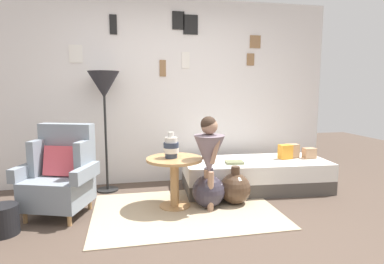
{
  "coord_description": "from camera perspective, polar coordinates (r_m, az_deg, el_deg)",
  "views": [
    {
      "loc": [
        -0.61,
        -2.67,
        1.36
      ],
      "look_at": [
        0.15,
        0.95,
        0.85
      ],
      "focal_mm": 29.97,
      "sensor_mm": 36.0,
      "label": 1
    }
  ],
  "objects": [
    {
      "name": "pillow_mid",
      "position": [
        4.66,
        17.41,
        -3.22
      ],
      "size": [
        0.17,
        0.13,
        0.19
      ],
      "primitive_type": "cube",
      "rotation": [
        0.0,
        0.0,
        -0.06
      ],
      "color": "tan",
      "rests_on": "daybed"
    },
    {
      "name": "pillow_head",
      "position": [
        4.7,
        20.15,
        -3.55
      ],
      "size": [
        0.16,
        0.12,
        0.14
      ],
      "primitive_type": "cube",
      "rotation": [
        0.0,
        0.0,
        0.01
      ],
      "color": "tan",
      "rests_on": "daybed"
    },
    {
      "name": "demijohn_far",
      "position": [
        3.86,
        7.68,
        -9.88
      ],
      "size": [
        0.37,
        0.37,
        0.45
      ],
      "color": "#473323",
      "rests_on": "ground"
    },
    {
      "name": "vase_striped",
      "position": [
        3.61,
        -3.74,
        -2.69
      ],
      "size": [
        0.17,
        0.17,
        0.29
      ],
      "color": "#2D384C",
      "rests_on": "side_table"
    },
    {
      "name": "floor_lamp",
      "position": [
        4.29,
        -15.39,
        7.43
      ],
      "size": [
        0.4,
        0.4,
        1.57
      ],
      "color": "black",
      "rests_on": "ground"
    },
    {
      "name": "gallery_wall",
      "position": [
        4.66,
        -4.34,
        7.15
      ],
      "size": [
        4.8,
        0.12,
        2.6
      ],
      "color": "silver",
      "rests_on": "ground"
    },
    {
      "name": "armchair",
      "position": [
        3.75,
        -22.31,
        -6.96
      ],
      "size": [
        0.88,
        0.77,
        0.97
      ],
      "color": "tan",
      "rests_on": "ground"
    },
    {
      "name": "daybed",
      "position": [
        4.44,
        11.19,
        -7.46
      ],
      "size": [
        1.95,
        0.93,
        0.4
      ],
      "color": "#4C4742",
      "rests_on": "ground"
    },
    {
      "name": "magazine_basket",
      "position": [
        3.56,
        -30.6,
        -13.33
      ],
      "size": [
        0.28,
        0.28,
        0.28
      ],
      "primitive_type": "cylinder",
      "color": "black",
      "rests_on": "ground"
    },
    {
      "name": "person_child",
      "position": [
        3.53,
        3.06,
        -3.45
      ],
      "size": [
        0.34,
        0.34,
        1.06
      ],
      "color": "#A37A60",
      "rests_on": "ground"
    },
    {
      "name": "book_on_daybed",
      "position": [
        4.15,
        7.58,
        -5.38
      ],
      "size": [
        0.24,
        0.18,
        0.03
      ],
      "primitive_type": "cube",
      "rotation": [
        0.0,
        0.0,
        -0.11
      ],
      "color": "#737954",
      "rests_on": "daybed"
    },
    {
      "name": "pillow_back",
      "position": [
        4.55,
        16.27,
        -3.4
      ],
      "size": [
        0.18,
        0.13,
        0.19
      ],
      "primitive_type": "cube",
      "rotation": [
        0.0,
        0.0,
        0.08
      ],
      "color": "orange",
      "rests_on": "daybed"
    },
    {
      "name": "ground_plane",
      "position": [
        3.06,
        0.93,
        -18.55
      ],
      "size": [
        12.0,
        12.0,
        0.0
      ],
      "primitive_type": "plane",
      "color": "#4C3D33"
    },
    {
      "name": "demijohn_near",
      "position": [
        3.73,
        2.94,
        -10.41
      ],
      "size": [
        0.37,
        0.37,
        0.46
      ],
      "color": "#332D38",
      "rests_on": "ground"
    },
    {
      "name": "rug",
      "position": [
        3.67,
        -1.13,
        -13.8
      ],
      "size": [
        2.02,
        1.42,
        0.01
      ],
      "primitive_type": "cube",
      "color": "tan",
      "rests_on": "ground"
    },
    {
      "name": "side_table",
      "position": [
        3.67,
        -3.14,
        -7.01
      ],
      "size": [
        0.64,
        0.64,
        0.58
      ],
      "color": "tan",
      "rests_on": "ground"
    }
  ]
}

